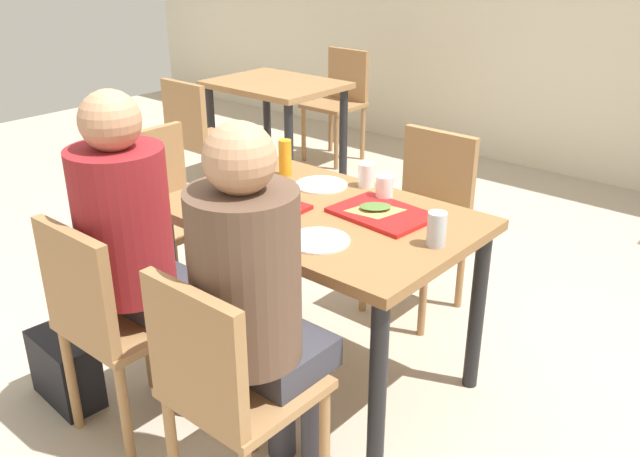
# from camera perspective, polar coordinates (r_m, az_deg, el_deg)

# --- Properties ---
(ground_plane) EXTENTS (10.00, 10.00, 0.02)m
(ground_plane) POSITION_cam_1_polar(r_m,az_deg,el_deg) (2.97, 0.00, -12.00)
(ground_plane) COLOR #B7A893
(main_table) EXTENTS (1.18, 0.79, 0.74)m
(main_table) POSITION_cam_1_polar(r_m,az_deg,el_deg) (2.64, 0.00, -0.49)
(main_table) COLOR olive
(main_table) RESTS_ON ground_plane
(chair_near_left) EXTENTS (0.40, 0.40, 0.87)m
(chair_near_left) POSITION_cam_1_polar(r_m,az_deg,el_deg) (2.46, -17.36, -7.03)
(chair_near_left) COLOR #9E7247
(chair_near_left) RESTS_ON ground_plane
(chair_near_right) EXTENTS (0.40, 0.40, 0.87)m
(chair_near_right) POSITION_cam_1_polar(r_m,az_deg,el_deg) (2.05, -8.03, -12.86)
(chair_near_right) COLOR #9E7247
(chair_near_right) RESTS_ON ground_plane
(chair_far_side) EXTENTS (0.40, 0.40, 0.87)m
(chair_far_side) POSITION_cam_1_polar(r_m,az_deg,el_deg) (3.28, 8.86, 1.71)
(chair_far_side) COLOR #9E7247
(chair_far_side) RESTS_ON ground_plane
(chair_left_end) EXTENTS (0.40, 0.40, 0.87)m
(chair_left_end) POSITION_cam_1_polar(r_m,az_deg,el_deg) (3.36, -12.75, 1.96)
(chair_left_end) COLOR #9E7247
(chair_left_end) RESTS_ON ground_plane
(person_in_red) EXTENTS (0.32, 0.42, 1.28)m
(person_in_red) POSITION_cam_1_polar(r_m,az_deg,el_deg) (2.42, -15.31, -0.78)
(person_in_red) COLOR #383842
(person_in_red) RESTS_ON ground_plane
(person_in_brown_jacket) EXTENTS (0.32, 0.42, 1.28)m
(person_in_brown_jacket) POSITION_cam_1_polar(r_m,az_deg,el_deg) (2.00, -5.43, -5.40)
(person_in_brown_jacket) COLOR #383842
(person_in_brown_jacket) RESTS_ON ground_plane
(tray_red_near) EXTENTS (0.37, 0.27, 0.02)m
(tray_red_near) POSITION_cam_1_polar(r_m,az_deg,el_deg) (2.64, -5.36, 1.89)
(tray_red_near) COLOR red
(tray_red_near) RESTS_ON main_table
(tray_red_far) EXTENTS (0.38, 0.29, 0.02)m
(tray_red_far) POSITION_cam_1_polar(r_m,az_deg,el_deg) (2.57, 5.22, 1.27)
(tray_red_far) COLOR red
(tray_red_far) RESTS_ON main_table
(paper_plate_center) EXTENTS (0.22, 0.22, 0.01)m
(paper_plate_center) POSITION_cam_1_polar(r_m,az_deg,el_deg) (2.86, 0.11, 3.69)
(paper_plate_center) COLOR white
(paper_plate_center) RESTS_ON main_table
(paper_plate_near_edge) EXTENTS (0.22, 0.22, 0.01)m
(paper_plate_near_edge) POSITION_cam_1_polar(r_m,az_deg,el_deg) (2.35, -0.13, -1.01)
(paper_plate_near_edge) COLOR white
(paper_plate_near_edge) RESTS_ON main_table
(pizza_slice_a) EXTENTS (0.24, 0.23, 0.02)m
(pizza_slice_a) POSITION_cam_1_polar(r_m,az_deg,el_deg) (2.62, -5.32, 2.13)
(pizza_slice_a) COLOR #DBAD60
(pizza_slice_a) RESTS_ON tray_red_near
(pizza_slice_b) EXTENTS (0.21, 0.21, 0.02)m
(pizza_slice_b) POSITION_cam_1_polar(r_m,az_deg,el_deg) (2.57, 4.67, 1.72)
(pizza_slice_b) COLOR tan
(pizza_slice_b) RESTS_ON tray_red_far
(plastic_cup_a) EXTENTS (0.07, 0.07, 0.10)m
(plastic_cup_a) POSITION_cam_1_polar(r_m,az_deg,el_deg) (2.85, 3.93, 4.50)
(plastic_cup_a) COLOR white
(plastic_cup_a) RESTS_ON main_table
(plastic_cup_b) EXTENTS (0.07, 0.07, 0.10)m
(plastic_cup_b) POSITION_cam_1_polar(r_m,az_deg,el_deg) (2.34, -4.76, 0.08)
(plastic_cup_b) COLOR white
(plastic_cup_b) RESTS_ON main_table
(plastic_cup_c) EXTENTS (0.07, 0.07, 0.10)m
(plastic_cup_c) POSITION_cam_1_polar(r_m,az_deg,el_deg) (2.94, -6.31, 5.00)
(plastic_cup_c) COLOR white
(plastic_cup_c) RESTS_ON main_table
(plastic_cup_d) EXTENTS (0.07, 0.07, 0.10)m
(plastic_cup_d) POSITION_cam_1_polar(r_m,az_deg,el_deg) (2.71, 5.43, 3.40)
(plastic_cup_d) COLOR white
(plastic_cup_d) RESTS_ON main_table
(soda_can) EXTENTS (0.07, 0.07, 0.12)m
(soda_can) POSITION_cam_1_polar(r_m,az_deg,el_deg) (2.33, 9.77, -0.06)
(soda_can) COLOR #B7BCC6
(soda_can) RESTS_ON main_table
(condiment_bottle) EXTENTS (0.06, 0.06, 0.16)m
(condiment_bottle) POSITION_cam_1_polar(r_m,az_deg,el_deg) (2.97, -2.95, 5.95)
(condiment_bottle) COLOR orange
(condiment_bottle) RESTS_ON main_table
(foil_bundle) EXTENTS (0.10, 0.10, 0.10)m
(foil_bundle) POSITION_cam_1_polar(r_m,az_deg,el_deg) (2.91, -7.84, 4.72)
(foil_bundle) COLOR silver
(foil_bundle) RESTS_ON main_table
(handbag) EXTENTS (0.33, 0.18, 0.28)m
(handbag) POSITION_cam_1_polar(r_m,az_deg,el_deg) (2.91, -20.59, -10.97)
(handbag) COLOR black
(handbag) RESTS_ON ground_plane
(background_table) EXTENTS (0.90, 0.70, 0.74)m
(background_table) POSITION_cam_1_polar(r_m,az_deg,el_deg) (4.96, -3.70, 10.77)
(background_table) COLOR #9E7247
(background_table) RESTS_ON ground_plane
(background_chair_near) EXTENTS (0.40, 0.40, 0.87)m
(background_chair_near) POSITION_cam_1_polar(r_m,az_deg,el_deg) (4.51, -10.20, 7.77)
(background_chair_near) COLOR #9E7247
(background_chair_near) RESTS_ON ground_plane
(background_chair_far) EXTENTS (0.40, 0.40, 0.87)m
(background_chair_far) POSITION_cam_1_polar(r_m,az_deg,el_deg) (5.52, 1.71, 11.06)
(background_chair_far) COLOR #9E7247
(background_chair_far) RESTS_ON ground_plane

